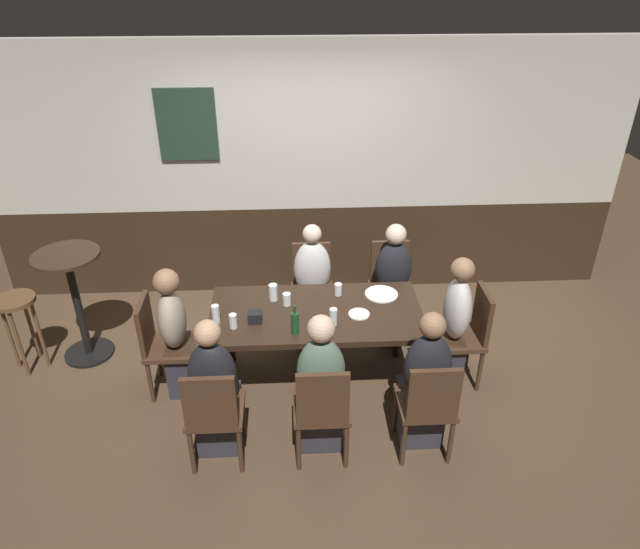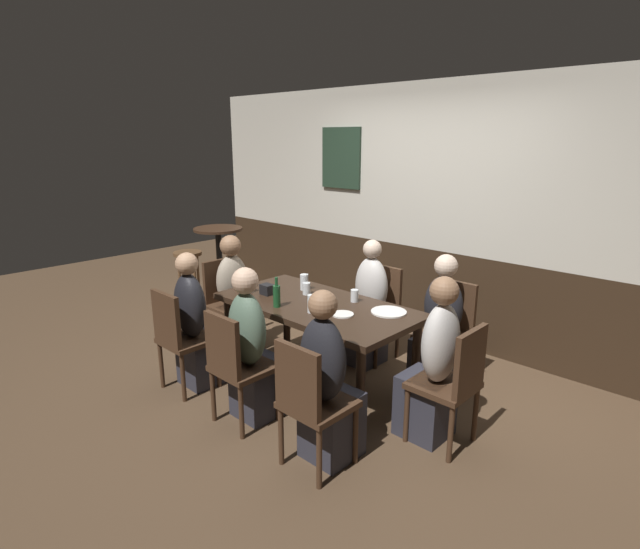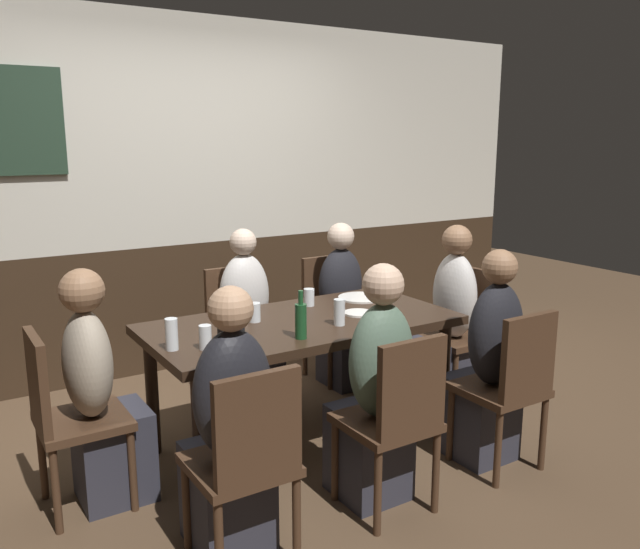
# 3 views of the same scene
# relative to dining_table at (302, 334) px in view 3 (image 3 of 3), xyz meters

# --- Properties ---
(ground_plane) EXTENTS (12.00, 12.00, 0.00)m
(ground_plane) POSITION_rel_dining_table_xyz_m (0.00, 0.00, -0.66)
(ground_plane) COLOR #4C3826
(wall_back) EXTENTS (6.40, 0.13, 2.60)m
(wall_back) POSITION_rel_dining_table_xyz_m (-0.01, 1.65, 0.65)
(wall_back) COLOR #332316
(wall_back) RESTS_ON ground_plane
(dining_table) EXTENTS (1.71, 0.86, 0.74)m
(dining_table) POSITION_rel_dining_table_xyz_m (0.00, 0.00, 0.00)
(dining_table) COLOR black
(dining_table) RESTS_ON ground_plane
(chair_head_west) EXTENTS (0.40, 0.40, 0.88)m
(chair_head_west) POSITION_rel_dining_table_xyz_m (-1.27, 0.00, -0.16)
(chair_head_west) COLOR #422B1C
(chair_head_west) RESTS_ON ground_plane
(chair_right_far) EXTENTS (0.40, 0.40, 0.88)m
(chair_right_far) POSITION_rel_dining_table_xyz_m (0.75, 0.84, -0.16)
(chair_right_far) COLOR #422B1C
(chair_right_far) RESTS_ON ground_plane
(chair_head_east) EXTENTS (0.40, 0.40, 0.88)m
(chair_head_east) POSITION_rel_dining_table_xyz_m (1.27, 0.00, -0.16)
(chair_head_east) COLOR #422B1C
(chair_head_east) RESTS_ON ground_plane
(chair_mid_far) EXTENTS (0.40, 0.40, 0.88)m
(chair_mid_far) POSITION_rel_dining_table_xyz_m (0.00, 0.84, -0.16)
(chair_mid_far) COLOR #422B1C
(chair_mid_far) RESTS_ON ground_plane
(chair_mid_near) EXTENTS (0.40, 0.40, 0.88)m
(chair_mid_near) POSITION_rel_dining_table_xyz_m (0.00, -0.84, -0.16)
(chair_mid_near) COLOR #422B1C
(chair_mid_near) RESTS_ON ground_plane
(chair_left_near) EXTENTS (0.40, 0.40, 0.88)m
(chair_left_near) POSITION_rel_dining_table_xyz_m (-0.75, -0.84, -0.16)
(chair_left_near) COLOR #422B1C
(chair_left_near) RESTS_ON ground_plane
(chair_right_near) EXTENTS (0.40, 0.40, 0.88)m
(chair_right_near) POSITION_rel_dining_table_xyz_m (0.75, -0.84, -0.16)
(chair_right_near) COLOR #422B1C
(chair_right_near) RESTS_ON ground_plane
(person_head_west) EXTENTS (0.37, 0.34, 1.16)m
(person_head_west) POSITION_rel_dining_table_xyz_m (-1.11, 0.00, -0.17)
(person_head_west) COLOR #2D2D38
(person_head_west) RESTS_ON ground_plane
(person_right_far) EXTENTS (0.34, 0.37, 1.15)m
(person_right_far) POSITION_rel_dining_table_xyz_m (0.75, 0.68, -0.17)
(person_right_far) COLOR #2D2D38
(person_right_far) RESTS_ON ground_plane
(person_head_east) EXTENTS (0.37, 0.34, 1.19)m
(person_head_east) POSITION_rel_dining_table_xyz_m (1.11, 0.00, -0.15)
(person_head_east) COLOR #2D2D38
(person_head_east) RESTS_ON ground_plane
(person_mid_far) EXTENTS (0.34, 0.37, 1.17)m
(person_mid_far) POSITION_rel_dining_table_xyz_m (-0.00, 0.68, -0.17)
(person_mid_far) COLOR #2D2D38
(person_mid_far) RESTS_ON ground_plane
(person_mid_near) EXTENTS (0.34, 0.37, 1.18)m
(person_mid_near) POSITION_rel_dining_table_xyz_m (0.00, -0.68, -0.16)
(person_mid_near) COLOR #2D2D38
(person_mid_near) RESTS_ON ground_plane
(person_left_near) EXTENTS (0.34, 0.37, 1.17)m
(person_left_near) POSITION_rel_dining_table_xyz_m (-0.75, -0.68, -0.17)
(person_left_near) COLOR #2D2D38
(person_left_near) RESTS_ON ground_plane
(person_right_near) EXTENTS (0.34, 0.37, 1.18)m
(person_right_near) POSITION_rel_dining_table_xyz_m (0.75, -0.68, -0.16)
(person_right_near) COLOR #2D2D38
(person_right_near) RESTS_ON ground_plane
(tumbler_water) EXTENTS (0.07, 0.07, 0.11)m
(tumbler_water) POSITION_rel_dining_table_xyz_m (-0.23, 0.11, 0.13)
(tumbler_water) COLOR silver
(tumbler_water) RESTS_ON dining_table
(beer_glass_half) EXTENTS (0.06, 0.06, 0.10)m
(beer_glass_half) POSITION_rel_dining_table_xyz_m (0.20, 0.25, 0.13)
(beer_glass_half) COLOR silver
(beer_glass_half) RESTS_ON dining_table
(tumbler_short) EXTENTS (0.06, 0.06, 0.12)m
(tumbler_short) POSITION_rel_dining_table_xyz_m (-0.65, -0.19, 0.14)
(tumbler_short) COLOR silver
(tumbler_short) RESTS_ON dining_table
(beer_glass_tall) EXTENTS (0.06, 0.06, 0.14)m
(beer_glass_tall) POSITION_rel_dining_table_xyz_m (0.12, -0.19, 0.15)
(beer_glass_tall) COLOR silver
(beer_glass_tall) RESTS_ON dining_table
(highball_clear) EXTENTS (0.06, 0.06, 0.15)m
(highball_clear) POSITION_rel_dining_table_xyz_m (-0.79, -0.11, 0.15)
(highball_clear) COLOR silver
(highball_clear) RESTS_ON dining_table
(pint_glass_stout) EXTENTS (0.07, 0.07, 0.14)m
(pint_glass_stout) POSITION_rel_dining_table_xyz_m (-0.35, 0.20, 0.14)
(pint_glass_stout) COLOR silver
(pint_glass_stout) RESTS_ON dining_table
(beer_bottle_green) EXTENTS (0.06, 0.06, 0.25)m
(beer_bottle_green) POSITION_rel_dining_table_xyz_m (-0.17, -0.29, 0.18)
(beer_bottle_green) COLOR #194723
(beer_bottle_green) RESTS_ON dining_table
(plate_white_large) EXTENTS (0.28, 0.28, 0.01)m
(plate_white_large) POSITION_rel_dining_table_xyz_m (0.56, 0.23, 0.09)
(plate_white_large) COLOR white
(plate_white_large) RESTS_ON dining_table
(plate_white_small) EXTENTS (0.17, 0.17, 0.01)m
(plate_white_small) POSITION_rel_dining_table_xyz_m (0.34, -0.07, 0.09)
(plate_white_small) COLOR white
(plate_white_small) RESTS_ON dining_table
(condiment_caddy) EXTENTS (0.11, 0.09, 0.09)m
(condiment_caddy) POSITION_rel_dining_table_xyz_m (-0.48, -0.12, 0.13)
(condiment_caddy) COLOR black
(condiment_caddy) RESTS_ON dining_table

